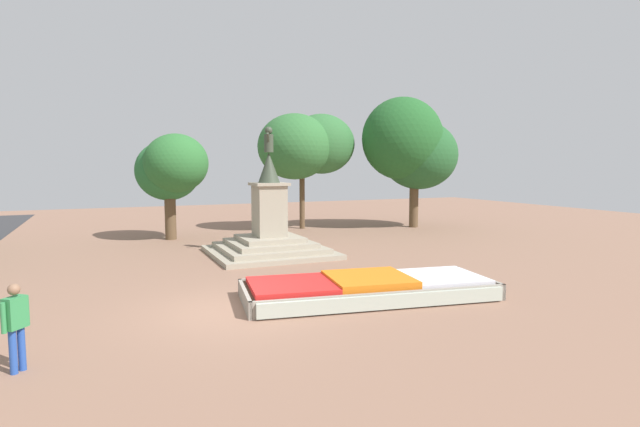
% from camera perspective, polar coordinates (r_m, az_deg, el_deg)
% --- Properties ---
extents(ground_plane, '(71.39, 71.39, 0.00)m').
position_cam_1_polar(ground_plane, '(13.25, -10.02, -10.88)').
color(ground_plane, '#8C6651').
extents(flower_planter, '(7.40, 3.71, 0.62)m').
position_cam_1_polar(flower_planter, '(14.24, 5.57, -8.54)').
color(flower_planter, '#38281C').
rests_on(flower_planter, ground_plane).
extents(statue_monument, '(4.83, 4.83, 5.33)m').
position_cam_1_polar(statue_monument, '(21.01, -5.78, -2.25)').
color(statue_monument, '#9E9480').
rests_on(statue_monument, ground_plane).
extents(pedestrian_near_planter, '(0.41, 0.46, 1.62)m').
position_cam_1_polar(pedestrian_near_planter, '(10.62, -31.44, -10.49)').
color(pedestrian_near_planter, '#264CA5').
rests_on(pedestrian_near_planter, ground_plane).
extents(park_tree_far_left, '(3.46, 4.05, 5.30)m').
position_cam_1_polar(park_tree_far_left, '(26.07, -16.59, 5.03)').
color(park_tree_far_left, brown).
rests_on(park_tree_far_left, ground_plane).
extents(park_tree_behind_statue, '(5.83, 4.40, 6.75)m').
position_cam_1_polar(park_tree_behind_statue, '(29.05, -1.65, 7.76)').
color(park_tree_behind_statue, brown).
rests_on(park_tree_behind_statue, ground_plane).
extents(park_tree_far_right, '(6.04, 4.74, 7.75)m').
position_cam_1_polar(park_tree_far_right, '(30.55, 10.13, 7.61)').
color(park_tree_far_right, brown).
rests_on(park_tree_far_right, ground_plane).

